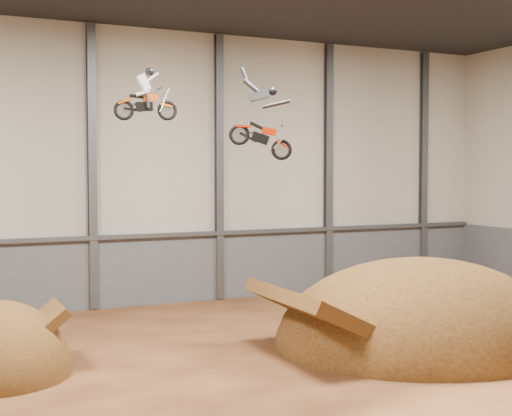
# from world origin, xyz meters

# --- Properties ---
(floor) EXTENTS (40.00, 40.00, 0.00)m
(floor) POSITION_xyz_m (0.00, 0.00, 0.00)
(floor) COLOR #462512
(floor) RESTS_ON ground
(back_wall) EXTENTS (40.00, 0.10, 14.00)m
(back_wall) POSITION_xyz_m (0.00, 15.00, 7.00)
(back_wall) COLOR #B8B3A3
(back_wall) RESTS_ON ground
(lower_band_back) EXTENTS (39.80, 0.18, 3.50)m
(lower_band_back) POSITION_xyz_m (0.00, 14.90, 1.75)
(lower_band_back) COLOR #55565C
(lower_band_back) RESTS_ON ground
(steel_rail) EXTENTS (39.80, 0.35, 0.20)m
(steel_rail) POSITION_xyz_m (0.00, 14.75, 3.55)
(steel_rail) COLOR #47494F
(steel_rail) RESTS_ON lower_band_back
(steel_column_2) EXTENTS (0.40, 0.36, 13.90)m
(steel_column_2) POSITION_xyz_m (-3.33, 14.80, 7.00)
(steel_column_2) COLOR #47494F
(steel_column_2) RESTS_ON ground
(steel_column_3) EXTENTS (0.40, 0.36, 13.90)m
(steel_column_3) POSITION_xyz_m (3.33, 14.80, 7.00)
(steel_column_3) COLOR #47494F
(steel_column_3) RESTS_ON ground
(steel_column_4) EXTENTS (0.40, 0.36, 13.90)m
(steel_column_4) POSITION_xyz_m (10.00, 14.80, 7.00)
(steel_column_4) COLOR #47494F
(steel_column_4) RESTS_ON ground
(steel_column_5) EXTENTS (0.40, 0.36, 13.90)m
(steel_column_5) POSITION_xyz_m (16.67, 14.80, 7.00)
(steel_column_5) COLOR #47494F
(steel_column_5) RESTS_ON ground
(landing_ramp) EXTENTS (11.77, 10.42, 6.79)m
(landing_ramp) POSITION_xyz_m (6.90, 2.46, 0.00)
(landing_ramp) COLOR #3E250F
(landing_ramp) RESTS_ON ground
(fmx_rider_a) EXTENTS (2.38, 1.12, 2.09)m
(fmx_rider_a) POSITION_xyz_m (-3.51, 4.79, 9.66)
(fmx_rider_a) COLOR #D74B07
(fmx_rider_b) EXTENTS (3.81, 2.36, 3.51)m
(fmx_rider_b) POSITION_xyz_m (0.01, 2.94, 8.82)
(fmx_rider_b) COLOR #B41C02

